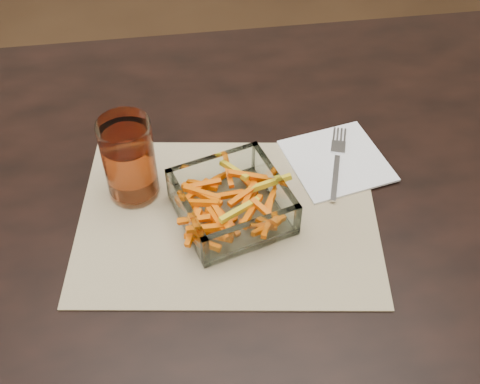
{
  "coord_description": "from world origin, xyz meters",
  "views": [
    {
      "loc": [
        -0.2,
        -0.65,
        1.45
      ],
      "look_at": [
        -0.12,
        -0.04,
        0.78
      ],
      "focal_mm": 45.0,
      "sensor_mm": 36.0,
      "label": 1
    }
  ],
  "objects_px": {
    "dining_table": "(303,214)",
    "tumbler": "(130,162)",
    "glass_bowl": "(232,204)",
    "fork": "(337,160)"
  },
  "relations": [
    {
      "from": "glass_bowl",
      "to": "tumbler",
      "type": "xyz_separation_m",
      "value": [
        -0.15,
        0.07,
        0.04
      ]
    },
    {
      "from": "dining_table",
      "to": "glass_bowl",
      "type": "height_order",
      "value": "glass_bowl"
    },
    {
      "from": "dining_table",
      "to": "glass_bowl",
      "type": "bearing_deg",
      "value": -154.65
    },
    {
      "from": "dining_table",
      "to": "tumbler",
      "type": "bearing_deg",
      "value": 178.3
    },
    {
      "from": "glass_bowl",
      "to": "fork",
      "type": "relative_size",
      "value": 1.12
    },
    {
      "from": "glass_bowl",
      "to": "fork",
      "type": "height_order",
      "value": "glass_bowl"
    },
    {
      "from": "dining_table",
      "to": "fork",
      "type": "bearing_deg",
      "value": 25.96
    },
    {
      "from": "dining_table",
      "to": "glass_bowl",
      "type": "distance_m",
      "value": 0.19
    },
    {
      "from": "dining_table",
      "to": "fork",
      "type": "distance_m",
      "value": 0.11
    },
    {
      "from": "dining_table",
      "to": "tumbler",
      "type": "distance_m",
      "value": 0.32
    }
  ]
}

